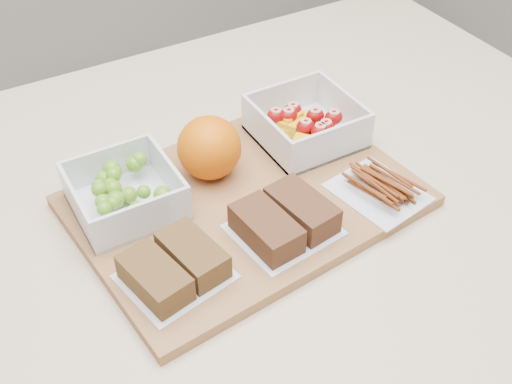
% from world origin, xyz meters
% --- Properties ---
extents(cutting_board, '(0.45, 0.34, 0.02)m').
position_xyz_m(cutting_board, '(0.01, 0.01, 0.91)').
color(cutting_board, '#996A3F').
rests_on(cutting_board, counter).
extents(grape_container, '(0.13, 0.13, 0.05)m').
position_xyz_m(grape_container, '(-0.13, 0.07, 0.94)').
color(grape_container, silver).
rests_on(grape_container, cutting_board).
extents(fruit_container, '(0.13, 0.13, 0.06)m').
position_xyz_m(fruit_container, '(0.14, 0.08, 0.94)').
color(fruit_container, silver).
rests_on(fruit_container, cutting_board).
extents(orange, '(0.08, 0.08, 0.08)m').
position_xyz_m(orange, '(-0.01, 0.08, 0.96)').
color(orange, '#DF6105').
rests_on(orange, cutting_board).
extents(sandwich_bag_left, '(0.13, 0.12, 0.03)m').
position_xyz_m(sandwich_bag_left, '(-0.13, -0.07, 0.93)').
color(sandwich_bag_left, silver).
rests_on(sandwich_bag_left, cutting_board).
extents(sandwich_bag_center, '(0.13, 0.12, 0.04)m').
position_xyz_m(sandwich_bag_center, '(0.02, -0.07, 0.93)').
color(sandwich_bag_center, silver).
rests_on(sandwich_bag_center, cutting_board).
extents(pretzel_bag, '(0.11, 0.13, 0.03)m').
position_xyz_m(pretzel_bag, '(0.16, -0.07, 0.93)').
color(pretzel_bag, silver).
rests_on(pretzel_bag, cutting_board).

